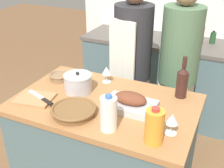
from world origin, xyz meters
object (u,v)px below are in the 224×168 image
at_px(roasting_pan, 130,103).
at_px(condiment_bottle_short, 213,38).
at_px(juice_jug, 154,127).
at_px(stand_mixer, 183,26).
at_px(wine_glass_left, 106,71).
at_px(milk_jug, 109,114).
at_px(wine_bottle_green, 182,81).
at_px(person_cook_aproned, 132,64).
at_px(person_cook_guest, 178,68).
at_px(condiment_bottle_tall, 201,35).
at_px(condiment_bottle_extra, 130,28).
at_px(wine_glass_right, 172,120).
at_px(mixing_bowl, 60,76).
at_px(wicker_basket, 74,110).
at_px(cutting_board, 35,99).
at_px(knife_chef, 41,98).
at_px(stock_pot, 78,83).

bearing_deg(roasting_pan, condiment_bottle_short, 78.76).
distance_m(juice_jug, stand_mixer, 1.88).
bearing_deg(condiment_bottle_short, wine_glass_left, -115.44).
bearing_deg(milk_jug, wine_bottle_green, 61.85).
height_order(person_cook_aproned, person_cook_guest, person_cook_guest).
bearing_deg(condiment_bottle_tall, condiment_bottle_extra, 175.41).
xyz_separation_m(wine_glass_right, person_cook_aproned, (-0.57, 0.89, -0.12)).
distance_m(juice_jug, person_cook_guest, 1.11).
bearing_deg(person_cook_aproned, condiment_bottle_short, 70.32).
height_order(roasting_pan, mixing_bowl, roasting_pan).
xyz_separation_m(wine_glass_left, person_cook_guest, (0.43, 0.55, -0.12)).
bearing_deg(condiment_bottle_extra, wicker_basket, -79.73).
bearing_deg(condiment_bottle_tall, milk_jug, -97.61).
height_order(wicker_basket, condiment_bottle_tall, condiment_bottle_tall).
bearing_deg(wine_glass_left, condiment_bottle_extra, 103.63).
relative_size(roasting_pan, wicker_basket, 1.14).
bearing_deg(mixing_bowl, cutting_board, -87.09).
relative_size(juice_jug, wine_glass_left, 1.72).
xyz_separation_m(roasting_pan, wine_glass_left, (-0.31, 0.28, 0.05)).
relative_size(wicker_basket, wine_glass_left, 2.26).
height_order(wine_glass_left, wine_glass_right, wine_glass_right).
distance_m(cutting_board, person_cook_guest, 1.26).
height_order(wicker_basket, knife_chef, wicker_basket).
distance_m(stand_mixer, condiment_bottle_short, 0.34).
bearing_deg(wine_bottle_green, juice_jug, -92.64).
distance_m(wine_glass_left, wine_glass_right, 0.75).
height_order(wine_bottle_green, condiment_bottle_tall, wine_bottle_green).
bearing_deg(wine_glass_right, person_cook_aproned, 122.80).
distance_m(stock_pot, knife_chef, 0.28).
height_order(roasting_pan, cutting_board, roasting_pan).
xyz_separation_m(wine_glass_left, knife_chef, (-0.28, -0.44, -0.07)).
bearing_deg(wicker_basket, wine_bottle_green, 42.19).
xyz_separation_m(juice_jug, wine_glass_right, (0.07, 0.12, -0.01)).
xyz_separation_m(wine_glass_right, condiment_bottle_tall, (-0.10, 1.66, -0.00)).
height_order(stock_pot, condiment_bottle_tall, condiment_bottle_tall).
relative_size(stand_mixer, condiment_bottle_short, 2.59).
height_order(wine_glass_right, condiment_bottle_extra, wine_glass_right).
bearing_deg(knife_chef, person_cook_guest, 54.08).
xyz_separation_m(stand_mixer, person_cook_aproned, (-0.26, -0.86, -0.17)).
relative_size(cutting_board, juice_jug, 1.29).
xyz_separation_m(milk_jug, stand_mixer, (0.02, 1.86, 0.03)).
xyz_separation_m(knife_chef, condiment_bottle_short, (0.90, 1.74, 0.03)).
distance_m(cutting_board, knife_chef, 0.05).
height_order(mixing_bowl, condiment_bottle_extra, condiment_bottle_extra).
bearing_deg(condiment_bottle_tall, person_cook_guest, -96.38).
bearing_deg(roasting_pan, condiment_bottle_tall, 82.32).
bearing_deg(wine_bottle_green, stand_mixer, 101.72).
relative_size(wine_glass_left, stand_mixer, 0.36).
bearing_deg(condiment_bottle_extra, stock_pot, -82.69).
bearing_deg(cutting_board, condiment_bottle_short, 61.55).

